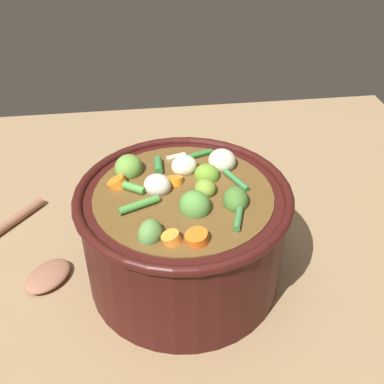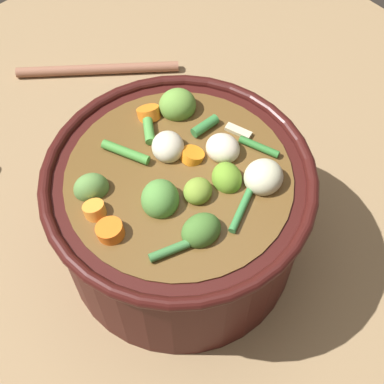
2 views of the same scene
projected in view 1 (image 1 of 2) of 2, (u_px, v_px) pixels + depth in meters
ground_plane at (184, 275)px, 0.69m from camera, size 1.10×1.10×0.00m
cooking_pot at (184, 233)px, 0.64m from camera, size 0.28×0.28×0.17m
wooden_spoon at (16, 259)px, 0.71m from camera, size 0.23×0.24×0.02m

